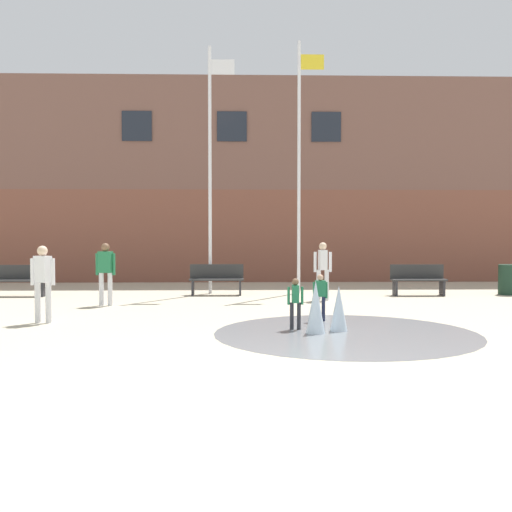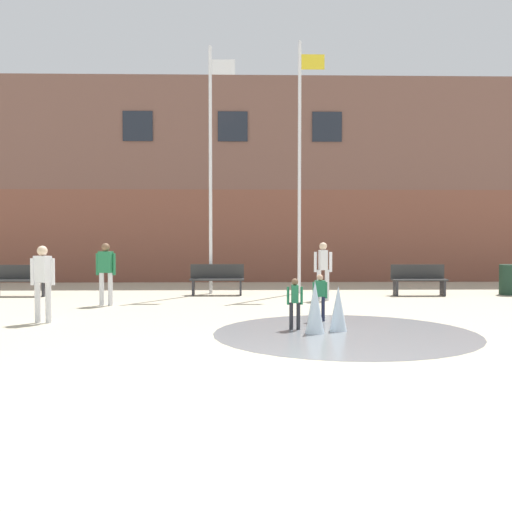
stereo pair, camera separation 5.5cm
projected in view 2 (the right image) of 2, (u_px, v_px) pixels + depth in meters
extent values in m
plane|color=#BCB299|center=(213.00, 392.00, 6.97)|extent=(100.00, 100.00, 0.00)
cube|color=brown|center=(234.00, 236.00, 25.29)|extent=(36.00, 6.00, 3.46)
cube|color=brown|center=(234.00, 144.00, 25.14)|extent=(36.00, 6.00, 4.22)
cube|color=#1E232D|center=(138.00, 126.00, 22.03)|extent=(1.10, 0.06, 1.10)
cube|color=#1E232D|center=(233.00, 127.00, 22.11)|extent=(1.10, 0.06, 1.10)
cube|color=#1E232D|center=(327.00, 127.00, 22.19)|extent=(1.10, 0.06, 1.10)
cylinder|color=gray|center=(345.00, 333.00, 11.02)|extent=(4.87, 4.87, 0.01)
cone|color=silver|center=(315.00, 307.00, 11.00)|extent=(0.36, 0.36, 0.98)
cone|color=silver|center=(338.00, 308.00, 11.28)|extent=(0.34, 0.34, 0.86)
cube|color=#28282D|center=(45.00, 289.00, 17.41)|extent=(0.06, 0.40, 0.44)
cube|color=#2D2D2D|center=(20.00, 280.00, 17.38)|extent=(1.60, 0.44, 0.05)
cube|color=#2D2D2D|center=(23.00, 272.00, 17.57)|extent=(1.60, 0.04, 0.42)
cube|color=#28282D|center=(193.00, 288.00, 17.71)|extent=(0.06, 0.40, 0.44)
cube|color=#28282D|center=(241.00, 288.00, 17.74)|extent=(0.06, 0.40, 0.44)
cube|color=#2D2D2D|center=(217.00, 280.00, 17.72)|extent=(1.60, 0.44, 0.05)
cube|color=#2D2D2D|center=(217.00, 271.00, 17.91)|extent=(1.60, 0.04, 0.42)
cube|color=#28282D|center=(396.00, 288.00, 17.58)|extent=(0.06, 0.40, 0.44)
cube|color=#28282D|center=(443.00, 288.00, 17.61)|extent=(0.06, 0.40, 0.44)
cube|color=#2D2D2D|center=(419.00, 280.00, 17.59)|extent=(1.60, 0.44, 0.05)
cube|color=#2D2D2D|center=(417.00, 271.00, 17.78)|extent=(1.60, 0.04, 0.42)
cylinder|color=#1E233D|center=(317.00, 309.00, 12.51)|extent=(0.07, 0.07, 0.52)
cylinder|color=#1E233D|center=(323.00, 309.00, 12.51)|extent=(0.07, 0.07, 0.52)
cube|color=#237547|center=(320.00, 289.00, 12.49)|extent=(0.22, 0.15, 0.33)
sphere|color=tan|center=(320.00, 277.00, 12.48)|extent=(0.13, 0.13, 0.13)
cylinder|color=#237547|center=(314.00, 290.00, 12.49)|extent=(0.05, 0.05, 0.34)
cylinder|color=#237547|center=(326.00, 290.00, 12.50)|extent=(0.05, 0.05, 0.34)
cylinder|color=#28282D|center=(291.00, 316.00, 11.43)|extent=(0.07, 0.07, 0.52)
cylinder|color=#28282D|center=(298.00, 316.00, 11.43)|extent=(0.07, 0.07, 0.52)
cube|color=#237547|center=(295.00, 294.00, 11.41)|extent=(0.12, 0.21, 0.33)
sphere|color=brown|center=(295.00, 282.00, 11.40)|extent=(0.13, 0.13, 0.13)
cylinder|color=#237547|center=(288.00, 296.00, 11.41)|extent=(0.05, 0.05, 0.34)
cylinder|color=#237547|center=(302.00, 296.00, 11.42)|extent=(0.05, 0.05, 0.34)
cylinder|color=silver|center=(319.00, 285.00, 16.35)|extent=(0.12, 0.12, 0.84)
cylinder|color=silver|center=(327.00, 285.00, 16.36)|extent=(0.12, 0.12, 0.84)
cube|color=white|center=(323.00, 260.00, 16.33)|extent=(0.22, 0.35, 0.54)
sphere|color=beige|center=(323.00, 246.00, 16.31)|extent=(0.21, 0.21, 0.21)
cylinder|color=white|center=(315.00, 262.00, 16.33)|extent=(0.08, 0.08, 0.55)
cylinder|color=white|center=(331.00, 262.00, 16.34)|extent=(0.08, 0.08, 0.55)
cylinder|color=silver|center=(102.00, 289.00, 15.21)|extent=(0.12, 0.12, 0.84)
cylinder|color=silver|center=(110.00, 289.00, 15.22)|extent=(0.12, 0.12, 0.84)
cube|color=#237547|center=(106.00, 262.00, 15.19)|extent=(0.38, 0.28, 0.54)
sphere|color=brown|center=(106.00, 247.00, 15.18)|extent=(0.21, 0.21, 0.21)
cylinder|color=#237547|center=(97.00, 264.00, 15.19)|extent=(0.08, 0.08, 0.55)
cylinder|color=#237547|center=(114.00, 264.00, 15.20)|extent=(0.08, 0.08, 0.55)
cylinder|color=silver|center=(38.00, 303.00, 12.29)|extent=(0.12, 0.12, 0.84)
cylinder|color=silver|center=(48.00, 303.00, 12.30)|extent=(0.12, 0.12, 0.84)
cube|color=white|center=(43.00, 269.00, 12.27)|extent=(0.39, 0.35, 0.54)
sphere|color=beige|center=(42.00, 251.00, 12.25)|extent=(0.21, 0.21, 0.21)
cylinder|color=white|center=(32.00, 272.00, 12.27)|extent=(0.08, 0.08, 0.55)
cylinder|color=white|center=(53.00, 272.00, 12.28)|extent=(0.08, 0.08, 0.55)
cylinder|color=silver|center=(210.00, 171.00, 18.11)|extent=(0.10, 0.10, 7.46)
cube|color=silver|center=(223.00, 67.00, 17.99)|extent=(0.70, 0.02, 0.45)
cylinder|color=silver|center=(299.00, 168.00, 18.17)|extent=(0.10, 0.10, 7.63)
cube|color=yellow|center=(313.00, 62.00, 18.05)|extent=(0.70, 0.02, 0.45)
cylinder|color=#193323|center=(509.00, 280.00, 17.85)|extent=(0.56, 0.56, 0.90)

